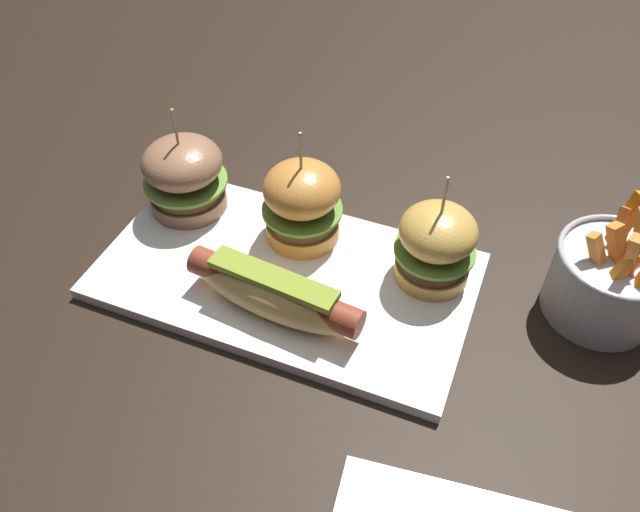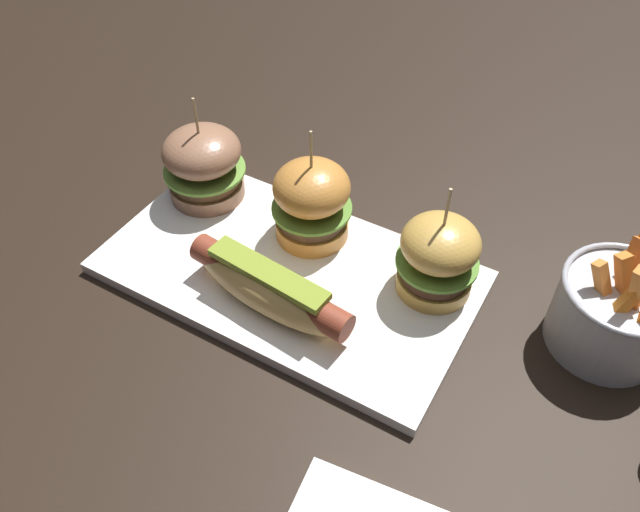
% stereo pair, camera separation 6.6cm
% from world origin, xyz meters
% --- Properties ---
extents(ground_plane, '(3.00, 3.00, 0.00)m').
position_xyz_m(ground_plane, '(0.00, 0.00, 0.00)').
color(ground_plane, black).
extents(platter_main, '(0.41, 0.22, 0.01)m').
position_xyz_m(platter_main, '(0.00, 0.00, 0.01)').
color(platter_main, white).
rests_on(platter_main, ground).
extents(hot_dog, '(0.20, 0.07, 0.05)m').
position_xyz_m(hot_dog, '(0.01, -0.05, 0.04)').
color(hot_dog, tan).
rests_on(hot_dog, platter_main).
extents(slider_left, '(0.10, 0.10, 0.14)m').
position_xyz_m(slider_left, '(-0.15, 0.06, 0.06)').
color(slider_left, '#916348').
rests_on(slider_left, platter_main).
extents(slider_center, '(0.09, 0.09, 0.14)m').
position_xyz_m(slider_center, '(-0.01, 0.06, 0.06)').
color(slider_center, '#C88237').
rests_on(slider_center, platter_main).
extents(slider_right, '(0.09, 0.09, 0.14)m').
position_xyz_m(slider_right, '(0.15, 0.05, 0.06)').
color(slider_right, gold).
rests_on(slider_right, platter_main).
extents(fries_bucket, '(0.12, 0.12, 0.14)m').
position_xyz_m(fries_bucket, '(0.32, 0.09, 0.05)').
color(fries_bucket, '#B7BABF').
rests_on(fries_bucket, ground).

